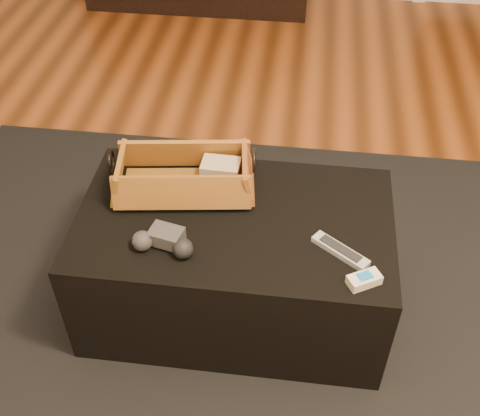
# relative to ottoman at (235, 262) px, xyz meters

# --- Properties ---
(floor) EXTENTS (5.00, 5.50, 0.01)m
(floor) POSITION_rel_ottoman_xyz_m (0.05, 0.00, -0.23)
(floor) COLOR brown
(floor) RESTS_ON ground
(area_rug) EXTENTS (2.60, 2.00, 0.01)m
(area_rug) POSITION_rel_ottoman_xyz_m (-0.00, -0.05, -0.22)
(area_rug) COLOR black
(area_rug) RESTS_ON floor
(ottoman) EXTENTS (1.00, 0.60, 0.42)m
(ottoman) POSITION_rel_ottoman_xyz_m (0.00, 0.00, 0.00)
(ottoman) COLOR black
(ottoman) RESTS_ON area_rug
(tv_remote) EXTENTS (0.25, 0.11, 0.03)m
(tv_remote) POSITION_rel_ottoman_xyz_m (-0.20, 0.09, 0.24)
(tv_remote) COLOR black
(tv_remote) RESTS_ON wicker_basket
(cloth_bundle) EXTENTS (0.13, 0.09, 0.07)m
(cloth_bundle) POSITION_rel_ottoman_xyz_m (-0.07, 0.16, 0.26)
(cloth_bundle) COLOR #C3AE87
(cloth_bundle) RESTS_ON wicker_basket
(wicker_basket) EXTENTS (0.48, 0.30, 0.16)m
(wicker_basket) POSITION_rel_ottoman_xyz_m (-0.18, 0.11, 0.26)
(wicker_basket) COLOR olive
(wicker_basket) RESTS_ON ottoman
(game_controller) EXTENTS (0.19, 0.12, 0.06)m
(game_controller) POSITION_rel_ottoman_xyz_m (-0.19, -0.16, 0.24)
(game_controller) COLOR #333235
(game_controller) RESTS_ON ottoman
(silver_remote) EXTENTS (0.18, 0.14, 0.02)m
(silver_remote) POSITION_rel_ottoman_xyz_m (0.33, -0.11, 0.22)
(silver_remote) COLOR #B5B7BD
(silver_remote) RESTS_ON ottoman
(cream_gadget) EXTENTS (0.10, 0.09, 0.03)m
(cream_gadget) POSITION_rel_ottoman_xyz_m (0.40, -0.22, 0.23)
(cream_gadget) COLOR beige
(cream_gadget) RESTS_ON ottoman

